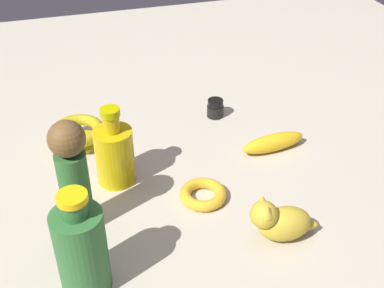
# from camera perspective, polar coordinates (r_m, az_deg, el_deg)

# --- Properties ---
(ground) EXTENTS (2.00, 2.00, 0.00)m
(ground) POSITION_cam_1_polar(r_m,az_deg,el_deg) (1.06, -0.00, -2.54)
(ground) COLOR #BCB29E
(bottle_short) EXTENTS (0.08, 0.08, 0.17)m
(bottle_short) POSITION_cam_1_polar(r_m,az_deg,el_deg) (0.99, -8.93, -1.16)
(bottle_short) COLOR gold
(bottle_short) RESTS_ON ground
(banana) EXTENTS (0.05, 0.15, 0.04)m
(banana) POSITION_cam_1_polar(r_m,az_deg,el_deg) (1.11, 9.37, 0.16)
(banana) COLOR yellow
(banana) RESTS_ON ground
(bangle) EXTENTS (0.09, 0.09, 0.02)m
(bangle) POSITION_cam_1_polar(r_m,az_deg,el_deg) (0.97, 1.29, -5.83)
(bangle) COLOR gold
(bangle) RESTS_ON ground
(bowl) EXTENTS (0.12, 0.12, 0.05)m
(bowl) POSITION_cam_1_polar(r_m,az_deg,el_deg) (1.14, -13.06, 1.25)
(bowl) COLOR gold
(bowl) RESTS_ON ground
(cat_figurine) EXTENTS (0.07, 0.13, 0.09)m
(cat_figurine) POSITION_cam_1_polar(r_m,az_deg,el_deg) (0.88, 10.11, -8.76)
(cat_figurine) COLOR gold
(cat_figurine) RESTS_ON ground
(bottle_tall) EXTENTS (0.08, 0.08, 0.19)m
(bottle_tall) POSITION_cam_1_polar(r_m,az_deg,el_deg) (0.79, -12.68, -11.74)
(bottle_tall) COLOR #2F6931
(bottle_tall) RESTS_ON ground
(person_figure_adult) EXTENTS (0.06, 0.06, 0.22)m
(person_figure_adult) POSITION_cam_1_polar(r_m,az_deg,el_deg) (0.87, -13.63, -3.43)
(person_figure_adult) COLOR #31682E
(person_figure_adult) RESTS_ON ground
(nail_polish_jar) EXTENTS (0.04, 0.04, 0.05)m
(nail_polish_jar) POSITION_cam_1_polar(r_m,az_deg,el_deg) (1.22, 2.71, 4.16)
(nail_polish_jar) COLOR black
(nail_polish_jar) RESTS_ON ground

